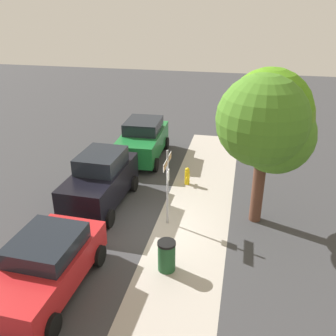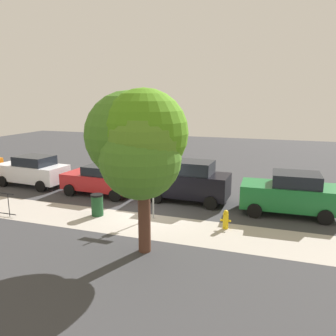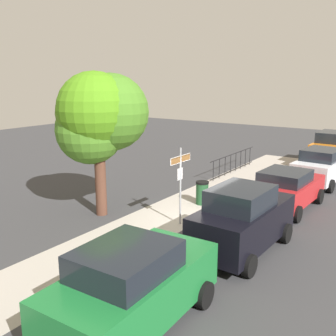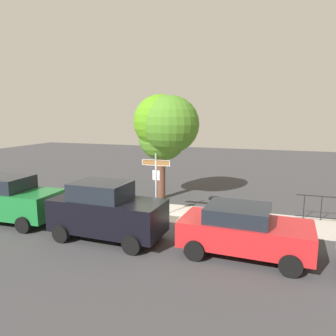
{
  "view_description": "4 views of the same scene",
  "coord_description": "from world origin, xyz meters",
  "px_view_note": "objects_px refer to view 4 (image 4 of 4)",
  "views": [
    {
      "loc": [
        10.85,
        2.79,
        7.51
      ],
      "look_at": [
        -0.13,
        0.48,
        2.33
      ],
      "focal_mm": 40.16,
      "sensor_mm": 36.0,
      "label": 1
    },
    {
      "loc": [
        -5.51,
        13.38,
        5.21
      ],
      "look_at": [
        -0.9,
        -0.18,
        2.16
      ],
      "focal_mm": 35.88,
      "sensor_mm": 36.0,
      "label": 2
    },
    {
      "loc": [
        -11.67,
        -6.84,
        5.23
      ],
      "look_at": [
        -0.56,
        0.84,
        2.08
      ],
      "focal_mm": 41.47,
      "sensor_mm": 36.0,
      "label": 3
    },
    {
      "loc": [
        4.37,
        -12.01,
        4.47
      ],
      "look_at": [
        -0.0,
        0.79,
        2.16
      ],
      "focal_mm": 33.79,
      "sensor_mm": 36.0,
      "label": 4
    }
  ],
  "objects_px": {
    "car_green": "(9,199)",
    "fire_hydrant": "(95,201)",
    "trash_bin": "(215,209)",
    "street_sign": "(156,175)",
    "car_red": "(244,230)",
    "car_black": "(107,211)",
    "shade_tree": "(164,127)"
  },
  "relations": [
    {
      "from": "car_black",
      "to": "fire_hydrant",
      "type": "relative_size",
      "value": 5.3
    },
    {
      "from": "fire_hydrant",
      "to": "trash_bin",
      "type": "xyz_separation_m",
      "value": [
        5.67,
        0.3,
        0.11
      ]
    },
    {
      "from": "shade_tree",
      "to": "car_red",
      "type": "xyz_separation_m",
      "value": [
        4.74,
        -5.78,
        -3.0
      ]
    },
    {
      "from": "car_green",
      "to": "fire_hydrant",
      "type": "relative_size",
      "value": 5.45
    },
    {
      "from": "fire_hydrant",
      "to": "trash_bin",
      "type": "bearing_deg",
      "value": 3.03
    },
    {
      "from": "car_red",
      "to": "fire_hydrant",
      "type": "height_order",
      "value": "car_red"
    },
    {
      "from": "street_sign",
      "to": "car_green",
      "type": "bearing_deg",
      "value": -156.47
    },
    {
      "from": "street_sign",
      "to": "fire_hydrant",
      "type": "relative_size",
      "value": 3.64
    },
    {
      "from": "car_green",
      "to": "fire_hydrant",
      "type": "distance_m",
      "value": 3.64
    },
    {
      "from": "street_sign",
      "to": "car_green",
      "type": "distance_m",
      "value": 6.21
    },
    {
      "from": "street_sign",
      "to": "shade_tree",
      "type": "distance_m",
      "value": 3.82
    },
    {
      "from": "trash_bin",
      "to": "shade_tree",
      "type": "bearing_deg",
      "value": 140.17
    },
    {
      "from": "car_green",
      "to": "car_red",
      "type": "xyz_separation_m",
      "value": [
        9.6,
        -0.12,
        -0.13
      ]
    },
    {
      "from": "street_sign",
      "to": "car_green",
      "type": "relative_size",
      "value": 0.67
    },
    {
      "from": "car_green",
      "to": "car_red",
      "type": "height_order",
      "value": "car_green"
    },
    {
      "from": "street_sign",
      "to": "trash_bin",
      "type": "bearing_deg",
      "value": 11.34
    },
    {
      "from": "trash_bin",
      "to": "street_sign",
      "type": "bearing_deg",
      "value": -168.66
    },
    {
      "from": "fire_hydrant",
      "to": "street_sign",
      "type": "bearing_deg",
      "value": -3.56
    },
    {
      "from": "car_black",
      "to": "fire_hydrant",
      "type": "bearing_deg",
      "value": 129.97
    },
    {
      "from": "street_sign",
      "to": "fire_hydrant",
      "type": "distance_m",
      "value": 3.54
    },
    {
      "from": "car_black",
      "to": "trash_bin",
      "type": "xyz_separation_m",
      "value": [
        3.31,
        3.3,
        -0.54
      ]
    },
    {
      "from": "car_green",
      "to": "trash_bin",
      "type": "xyz_separation_m",
      "value": [
        8.11,
        2.95,
        -0.47
      ]
    },
    {
      "from": "car_black",
      "to": "fire_hydrant",
      "type": "xyz_separation_m",
      "value": [
        -2.37,
        3.0,
        -0.65
      ]
    },
    {
      "from": "shade_tree",
      "to": "trash_bin",
      "type": "relative_size",
      "value": 5.6
    },
    {
      "from": "shade_tree",
      "to": "trash_bin",
      "type": "distance_m",
      "value": 5.39
    },
    {
      "from": "car_green",
      "to": "car_black",
      "type": "xyz_separation_m",
      "value": [
        4.8,
        -0.35,
        0.07
      ]
    },
    {
      "from": "car_green",
      "to": "trash_bin",
      "type": "distance_m",
      "value": 8.64
    },
    {
      "from": "car_red",
      "to": "trash_bin",
      "type": "xyz_separation_m",
      "value": [
        -1.49,
        3.07,
        -0.34
      ]
    },
    {
      "from": "fire_hydrant",
      "to": "trash_bin",
      "type": "relative_size",
      "value": 0.8
    },
    {
      "from": "car_red",
      "to": "fire_hydrant",
      "type": "xyz_separation_m",
      "value": [
        -7.16,
        2.77,
        -0.45
      ]
    },
    {
      "from": "shade_tree",
      "to": "fire_hydrant",
      "type": "distance_m",
      "value": 5.18
    },
    {
      "from": "car_black",
      "to": "car_green",
      "type": "bearing_deg",
      "value": 177.52
    }
  ]
}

